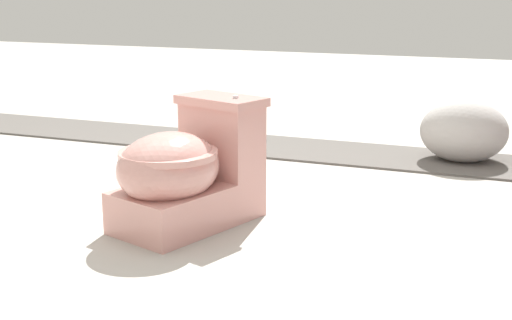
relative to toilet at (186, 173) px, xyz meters
name	(u,v)px	position (x,y,z in m)	size (l,w,h in m)	color
ground_plane	(152,206)	(-0.16, -0.26, -0.22)	(14.00, 14.00, 0.00)	#B7B2A8
gravel_strip	(336,152)	(-1.44, 0.24, -0.21)	(0.56, 8.00, 0.01)	#605B56
toilet	(186,173)	(0.00, 0.00, 0.00)	(0.71, 0.55, 0.52)	#E09E93
boulder_near	(464,131)	(-1.50, 0.95, -0.05)	(0.47, 0.40, 0.34)	#B7B2AD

